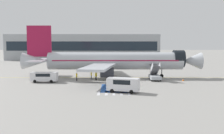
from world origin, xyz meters
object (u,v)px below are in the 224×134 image
Objects in this scene: boarding_stairs_forward at (155,76)px; ground_crew_0 at (96,76)px; airliner at (112,61)px; service_van_1 at (44,76)px; ground_crew_3 at (77,76)px; service_van_0 at (123,84)px; terminal_building at (83,47)px; traffic_cone_0 at (183,80)px; ground_crew_2 at (91,75)px; fuel_tanker at (94,63)px; ground_crew_1 at (110,76)px; traffic_cone_1 at (135,80)px.

boarding_stairs_forward is 12.85m from ground_crew_0.
service_van_1 is (-14.15, -7.51, -2.68)m from airliner.
airliner reaches higher than boarding_stairs_forward.
airliner is at bearing -46.55° from ground_crew_3.
service_van_1 is at bearing -172.51° from boarding_stairs_forward.
terminal_building reaches higher than service_van_0.
service_van_0 is 0.07× the size of terminal_building.
ground_crew_3 reaches higher than traffic_cone_0.
service_van_1 is at bearing 101.96° from ground_crew_2.
traffic_cone_0 is (5.96, -0.89, -0.73)m from boarding_stairs_forward.
ground_crew_0 is at bearing -36.93° from airliner.
fuel_tanker is 32.12m from service_van_1.
ground_crew_1 is 5.30m from traffic_cone_1.
fuel_tanker is at bearing -152.05° from service_van_0.
service_van_0 reaches higher than ground_crew_2.
ground_crew_0 is at bearing 166.93° from traffic_cone_1.
traffic_cone_0 is (13.56, 13.39, -1.12)m from service_van_0.
boarding_stairs_forward is 0.94× the size of service_van_0.
fuel_tanker is 12.94× the size of traffic_cone_1.
airliner is 24.31m from fuel_tanker.
ground_crew_3 is at bearing -127.58° from service_van_0.
ground_crew_0 is 1.01× the size of ground_crew_2.
ground_crew_0 is at bearing -172.87° from fuel_tanker.
airliner is 76.40× the size of traffic_cone_0.
fuel_tanker reaches higher than ground_crew_3.
boarding_stairs_forward is at bearing -78.76° from ground_crew_3.
traffic_cone_1 is (8.34, -1.94, -0.69)m from ground_crew_0.
fuel_tanker is at bearing 68.17° from ground_crew_0.
airliner is 4.65× the size of fuel_tanker.
traffic_cone_0 is (22.94, -0.28, -0.72)m from ground_crew_3.
ground_crew_2 reaches higher than traffic_cone_1.
traffic_cone_0 is 81.59m from terminal_building.
ground_crew_0 is 1.92m from ground_crew_2.
fuel_tanker is 1.65× the size of service_van_1.
service_van_1 is 10.37m from ground_crew_2.
ground_crew_1 is (13.68, 1.46, -0.16)m from service_van_1.
service_van_0 is at bearing -117.51° from boarding_stairs_forward.
airliner is 60.11× the size of traffic_cone_1.
airliner is 16.24m from service_van_1.
service_van_1 is at bearing 118.48° from ground_crew_3.
airliner reaches higher than ground_crew_0.
ground_crew_2 is 10.12m from traffic_cone_1.
ground_crew_3 is (-7.25, 0.79, -0.09)m from ground_crew_1.
service_van_1 is 3.07× the size of ground_crew_2.
terminal_building is (-15.75, 89.29, 4.91)m from service_van_0.
service_van_0 is 16.58m from ground_crew_3.
traffic_cone_1 is at bearing -176.13° from service_van_0.
traffic_cone_0 is (15.21, -5.55, -3.66)m from airliner.
boarding_stairs_forward is 2.92× the size of ground_crew_0.
boarding_stairs_forward is 23.57m from service_van_1.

